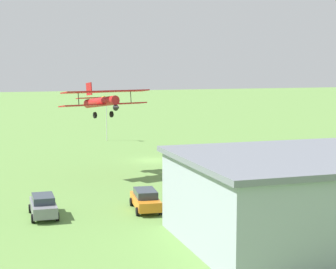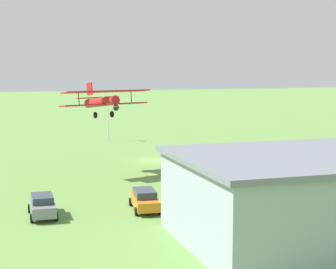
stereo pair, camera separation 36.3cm
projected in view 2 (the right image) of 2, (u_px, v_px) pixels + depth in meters
The scene contains 7 objects.
ground_plane at pixel (154, 160), 66.03m from camera, with size 400.00×400.00×0.00m, color #608C42.
biplane at pixel (103, 100), 56.36m from camera, with size 9.52×6.93×3.54m.
car_orange at pixel (145, 199), 42.84m from camera, with size 2.47×4.74×1.60m.
car_grey at pixel (42, 205), 40.96m from camera, with size 2.14×4.45×1.61m.
person_walking_on_apron at pixel (240, 181), 49.97m from camera, with size 0.46×0.46×1.55m.
person_crossing_taxiway at pixel (259, 180), 49.95m from camera, with size 0.51×0.51×1.75m.
windsock at pixel (104, 101), 83.30m from camera, with size 1.30×1.43×6.70m.
Camera 2 is at (21.05, 61.74, 10.84)m, focal length 59.87 mm.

